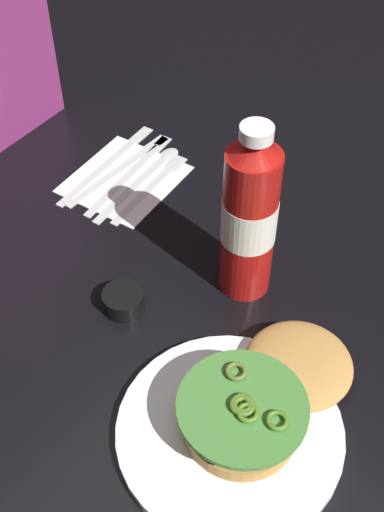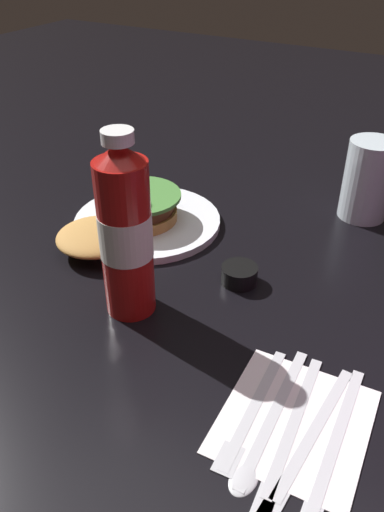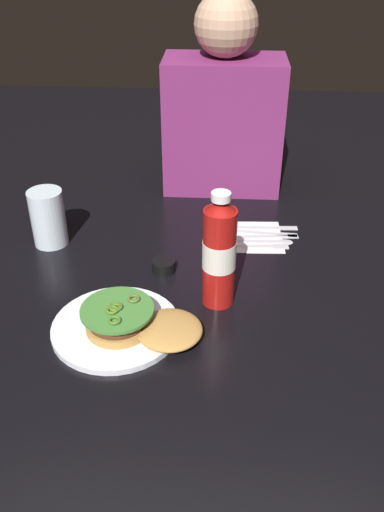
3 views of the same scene
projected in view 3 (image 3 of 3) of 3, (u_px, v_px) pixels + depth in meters
ground_plane at (158, 305)px, 1.10m from camera, size 3.00×3.00×0.00m
dinner_plate at (116, 327)px, 1.03m from camera, size 0.24×0.24×0.01m
burger_sandwich at (137, 322)px, 1.00m from camera, size 0.23×0.14×0.05m
ketchup_bottle at (219, 253)px, 1.05m from camera, size 0.07×0.07×0.24m
water_glass at (48, 218)px, 1.26m from camera, size 0.08×0.08×0.13m
condiment_cup at (164, 266)px, 1.19m from camera, size 0.05×0.05×0.03m
napkin at (249, 237)px, 1.32m from camera, size 0.17×0.15×0.00m
fork_utensil at (258, 245)px, 1.28m from camera, size 0.18×0.03×0.00m
spoon_utensil at (262, 240)px, 1.30m from camera, size 0.20×0.03×0.00m
butter_knife at (260, 235)px, 1.32m from camera, size 0.21×0.03×0.00m
steak_knife at (259, 232)px, 1.33m from camera, size 0.21×0.03×0.00m
table_knife at (259, 226)px, 1.35m from camera, size 0.22×0.02×0.00m
diner_person at (223, 109)px, 1.44m from camera, size 0.31×0.17×0.51m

